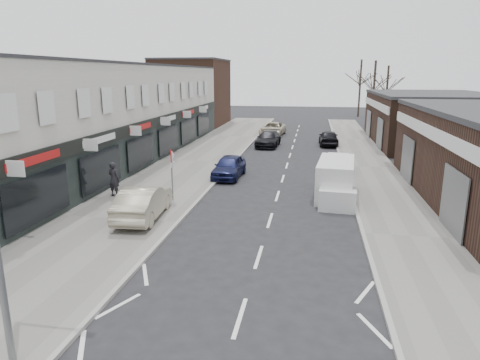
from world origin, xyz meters
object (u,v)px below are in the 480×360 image
at_px(warning_sign, 172,160).
at_px(sedan_on_pavement, 143,202).
at_px(parked_car_left_a, 229,166).
at_px(parked_car_left_b, 268,139).
at_px(white_van, 336,181).
at_px(parked_car_right_a, 338,162).
at_px(parked_car_right_b, 329,138).
at_px(pedestrian, 114,179).
at_px(parked_car_left_c, 273,129).

height_order(warning_sign, sedan_on_pavement, warning_sign).
bearing_deg(parked_car_left_a, parked_car_left_b, 86.55).
bearing_deg(sedan_on_pavement, parked_car_left_b, -103.84).
xyz_separation_m(warning_sign, white_van, (8.18, 2.21, -1.26)).
bearing_deg(parked_car_right_a, parked_car_right_b, -84.93).
bearing_deg(pedestrian, parked_car_right_a, -127.20).
height_order(parked_car_left_c, parked_car_right_a, parked_car_left_c).
height_order(white_van, parked_car_right_b, white_van).
height_order(pedestrian, parked_car_right_a, pedestrian).
bearing_deg(white_van, parked_car_left_a, 156.02).
bearing_deg(white_van, parked_car_left_c, 108.65).
xyz_separation_m(warning_sign, parked_car_right_a, (8.66, 8.68, -1.55)).
bearing_deg(pedestrian, parked_car_left_c, -86.17).
bearing_deg(sedan_on_pavement, parked_car_left_a, -108.74).
xyz_separation_m(parked_car_left_b, parked_car_right_b, (5.40, 1.49, 0.03)).
xyz_separation_m(sedan_on_pavement, pedestrian, (-2.84, 3.02, 0.19)).
xyz_separation_m(white_van, parked_car_right_b, (0.17, 17.35, -0.23)).
relative_size(warning_sign, pedestrian, 1.46).
xyz_separation_m(white_van, parked_car_left_b, (-5.23, 15.85, -0.26)).
xyz_separation_m(white_van, pedestrian, (-11.44, -2.10, 0.11)).
relative_size(sedan_on_pavement, pedestrian, 2.40).
xyz_separation_m(sedan_on_pavement, parked_car_right_a, (9.08, 11.59, -0.20)).
bearing_deg(pedestrian, parked_car_right_b, -103.77).
relative_size(sedan_on_pavement, parked_car_left_a, 1.08).
distance_m(parked_car_left_c, parked_car_right_b, 8.07).
relative_size(sedan_on_pavement, parked_car_left_b, 0.95).
bearing_deg(warning_sign, pedestrian, 178.10).
distance_m(sedan_on_pavement, parked_car_left_c, 28.36).
height_order(parked_car_left_b, parked_car_right_a, parked_car_left_b).
relative_size(pedestrian, parked_car_left_b, 0.39).
distance_m(pedestrian, parked_car_right_a, 14.68).
xyz_separation_m(parked_car_left_a, parked_car_right_b, (6.60, 13.76, 0.01)).
height_order(white_van, parked_car_right_a, white_van).
bearing_deg(parked_car_left_a, pedestrian, -129.29).
bearing_deg(warning_sign, sedan_on_pavement, -98.21).
height_order(pedestrian, parked_car_right_b, pedestrian).
height_order(warning_sign, parked_car_right_b, warning_sign).
bearing_deg(parked_car_right_b, parked_car_right_a, 90.05).
bearing_deg(sedan_on_pavement, parked_car_right_b, -116.03).
bearing_deg(warning_sign, parked_car_left_b, 80.69).
distance_m(warning_sign, pedestrian, 3.46).
distance_m(white_van, sedan_on_pavement, 10.01).
bearing_deg(white_van, parked_car_right_a, 91.01).
distance_m(warning_sign, white_van, 8.57).
xyz_separation_m(parked_car_left_b, parked_car_right_a, (5.70, -9.38, -0.03)).
height_order(white_van, pedestrian, white_van).
xyz_separation_m(pedestrian, parked_car_right_a, (11.92, 8.57, -0.40)).
relative_size(white_van, parked_car_left_b, 1.12).
height_order(sedan_on_pavement, parked_car_left_b, sedan_on_pavement).
distance_m(white_van, pedestrian, 11.64).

